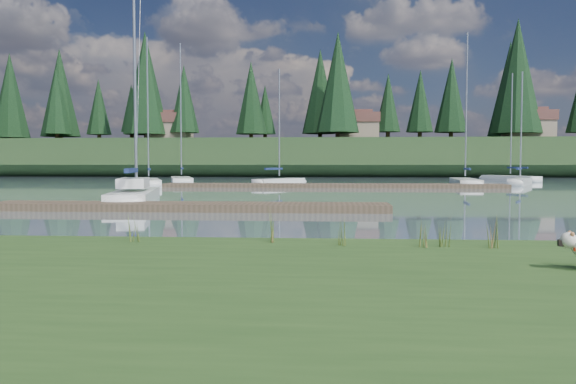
{
  "coord_description": "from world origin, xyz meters",
  "views": [
    {
      "loc": [
        1.56,
        -12.99,
        1.91
      ],
      "look_at": [
        0.69,
        -0.5,
        1.25
      ],
      "focal_mm": 35.0,
      "sensor_mm": 36.0,
      "label": 1
    }
  ],
  "objects": [
    {
      "name": "conifer_3",
      "position": [
        -10.0,
        72.0,
        11.74
      ],
      "size": [
        4.84,
        4.84,
        12.25
      ],
      "color": "#382619",
      "rests_on": "ridge"
    },
    {
      "name": "bank",
      "position": [
        0.0,
        -6.0,
        0.17
      ],
      "size": [
        60.0,
        9.0,
        0.35
      ],
      "primitive_type": "cube",
      "color": "#2B4B1D",
      "rests_on": "ground"
    },
    {
      "name": "dock_far",
      "position": [
        2.0,
        30.0,
        0.15
      ],
      "size": [
        26.0,
        2.2,
        0.3
      ],
      "primitive_type": "cube",
      "color": "#4C3D2C",
      "rests_on": "ground"
    },
    {
      "name": "mud_lip",
      "position": [
        0.0,
        -1.6,
        0.07
      ],
      "size": [
        60.0,
        0.5,
        0.14
      ],
      "primitive_type": "cube",
      "color": "#33281C",
      "rests_on": "ground"
    },
    {
      "name": "weed_3",
      "position": [
        -2.23,
        -2.22,
        0.6
      ],
      "size": [
        0.17,
        0.14,
        0.59
      ],
      "color": "#475B23",
      "rests_on": "bank"
    },
    {
      "name": "weed_2",
      "position": [
        3.73,
        -2.54,
        0.6
      ],
      "size": [
        0.17,
        0.14,
        0.59
      ],
      "color": "#475B23",
      "rests_on": "bank"
    },
    {
      "name": "house_0",
      "position": [
        -22.0,
        70.0,
        7.31
      ],
      "size": [
        6.3,
        5.3,
        4.65
      ],
      "color": "gray",
      "rests_on": "ridge"
    },
    {
      "name": "dock_near",
      "position": [
        -4.0,
        9.0,
        0.15
      ],
      "size": [
        16.0,
        2.0,
        0.3
      ],
      "primitive_type": "cube",
      "color": "#4C3D2C",
      "rests_on": "ground"
    },
    {
      "name": "weed_4",
      "position": [
        3.32,
        -2.62,
        0.57
      ],
      "size": [
        0.17,
        0.14,
        0.52
      ],
      "color": "#475B23",
      "rests_on": "bank"
    },
    {
      "name": "sailboat_main",
      "position": [
        -7.84,
        14.04,
        0.42
      ],
      "size": [
        3.64,
        9.04,
        12.76
      ],
      "rotation": [
        0.0,
        0.0,
        1.79
      ],
      "color": "white",
      "rests_on": "ground"
    },
    {
      "name": "sailboat_bg_1",
      "position": [
        -11.99,
        38.3,
        0.33
      ],
      "size": [
        4.13,
        8.78,
        12.83
      ],
      "rotation": [
        0.0,
        0.0,
        1.86
      ],
      "color": "white",
      "rests_on": "ground"
    },
    {
      "name": "conifer_6",
      "position": [
        28.0,
        68.0,
        13.99
      ],
      "size": [
        7.04,
        7.04,
        17.0
      ],
      "color": "#382619",
      "rests_on": "ridge"
    },
    {
      "name": "weed_1",
      "position": [
        1.85,
        -2.51,
        0.59
      ],
      "size": [
        0.17,
        0.14,
        0.58
      ],
      "color": "#475B23",
      "rests_on": "bank"
    },
    {
      "name": "sailboat_bg_5",
      "position": [
        20.08,
        46.76,
        0.32
      ],
      "size": [
        4.79,
        7.66,
        11.15
      ],
      "rotation": [
        0.0,
        0.0,
        2.03
      ],
      "color": "white",
      "rests_on": "ground"
    },
    {
      "name": "conifer_5",
      "position": [
        15.0,
        70.0,
        10.83
      ],
      "size": [
        3.96,
        3.96,
        10.35
      ],
      "color": "#382619",
      "rests_on": "ridge"
    },
    {
      "name": "ridge",
      "position": [
        0.0,
        73.0,
        2.5
      ],
      "size": [
        200.0,
        20.0,
        5.0
      ],
      "primitive_type": "cube",
      "color": "#1E3419",
      "rests_on": "ground"
    },
    {
      "name": "conifer_1",
      "position": [
        -40.0,
        71.0,
        11.28
      ],
      "size": [
        4.4,
        4.4,
        11.3
      ],
      "color": "#382619",
      "rests_on": "ridge"
    },
    {
      "name": "ground",
      "position": [
        0.0,
        30.0,
        0.0
      ],
      "size": [
        200.0,
        200.0,
        0.0
      ],
      "primitive_type": "plane",
      "color": "gray",
      "rests_on": "ground"
    },
    {
      "name": "sailboat_bg_3",
      "position": [
        13.07,
        35.16,
        0.32
      ],
      "size": [
        2.6,
        8.84,
        12.71
      ],
      "rotation": [
        0.0,
        0.0,
        1.47
      ],
      "color": "white",
      "rests_on": "ground"
    },
    {
      "name": "conifer_4",
      "position": [
        3.0,
        66.0,
        13.09
      ],
      "size": [
        6.16,
        6.16,
        15.1
      ],
      "color": "#382619",
      "rests_on": "ridge"
    },
    {
      "name": "house_2",
      "position": [
        30.0,
        69.0,
        7.31
      ],
      "size": [
        6.3,
        5.3,
        4.65
      ],
      "color": "gray",
      "rests_on": "ridge"
    },
    {
      "name": "sailboat_bg_2",
      "position": [
        -2.15,
        34.48,
        0.33
      ],
      "size": [
        4.57,
        6.09,
        9.85
      ],
      "rotation": [
        0.0,
        0.0,
        1.0
      ],
      "color": "white",
      "rests_on": "ground"
    },
    {
      "name": "sailboat_bg_4",
      "position": [
        18.3,
        36.74,
        0.33
      ],
      "size": [
        3.97,
        6.4,
        9.74
      ],
      "rotation": [
        0.0,
        0.0,
        1.12
      ],
      "color": "white",
      "rests_on": "ground"
    },
    {
      "name": "house_1",
      "position": [
        6.0,
        71.0,
        7.31
      ],
      "size": [
        6.3,
        5.3,
        4.65
      ],
      "color": "gray",
      "rests_on": "ridge"
    },
    {
      "name": "weed_0",
      "position": [
        0.48,
        -2.12,
        0.64
      ],
      "size": [
        0.17,
        0.14,
        0.7
      ],
      "color": "#475B23",
      "rests_on": "bank"
    },
    {
      "name": "sailboat_bg_0",
      "position": [
        -13.22,
        32.53,
        0.32
      ],
      "size": [
        4.4,
        8.48,
        12.15
      ],
      "rotation": [
        0.0,
        0.0,
        1.92
      ],
      "color": "white",
      "rests_on": "ground"
    },
    {
      "name": "weed_5",
      "position": [
        4.55,
        -2.58,
        0.63
      ],
      "size": [
        0.17,
        0.14,
        0.67
      ],
      "color": "#475B23",
      "rests_on": "bank"
    },
    {
      "name": "conifer_2",
      "position": [
        -25.0,
        68.0,
        13.54
      ],
      "size": [
        6.6,
        6.6,
        16.05
      ],
      "color": "#382619",
      "rests_on": "ridge"
    }
  ]
}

